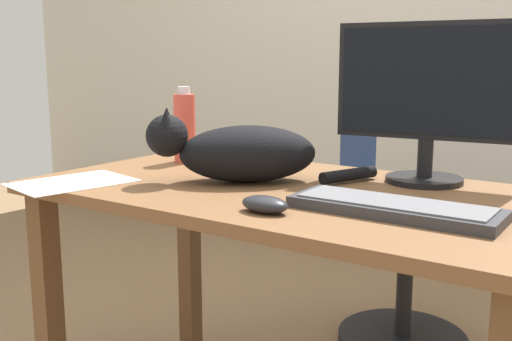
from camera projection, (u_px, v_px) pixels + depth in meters
back_wall at (470, 7)px, 2.70m from camera, size 6.00×0.04×2.60m
desk at (290, 231)px, 1.55m from camera, size 1.32×0.72×0.75m
office_chair at (392, 247)px, 2.25m from camera, size 0.49×0.48×0.89m
monitor at (428, 96)px, 1.54m from camera, size 0.48×0.20×0.41m
keyboard at (394, 208)px, 1.26m from camera, size 0.44×0.15×0.03m
cat at (240, 151)px, 1.58m from camera, size 0.49×0.42×0.20m
computer_mouse at (265, 204)px, 1.27m from camera, size 0.11×0.06×0.04m
paper_sheet at (73, 182)px, 1.58m from camera, size 0.27×0.33×0.00m
water_bottle at (185, 127)px, 1.89m from camera, size 0.07×0.07×0.24m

